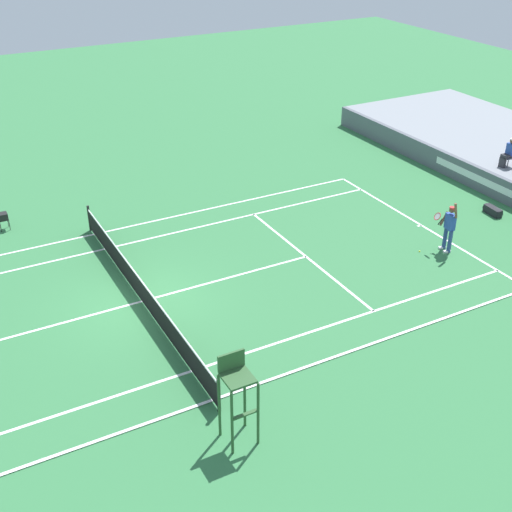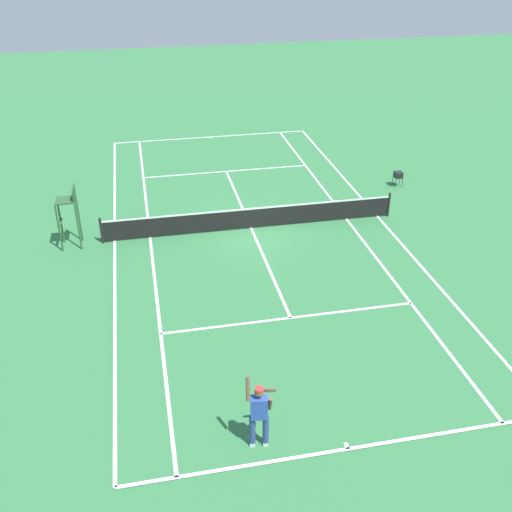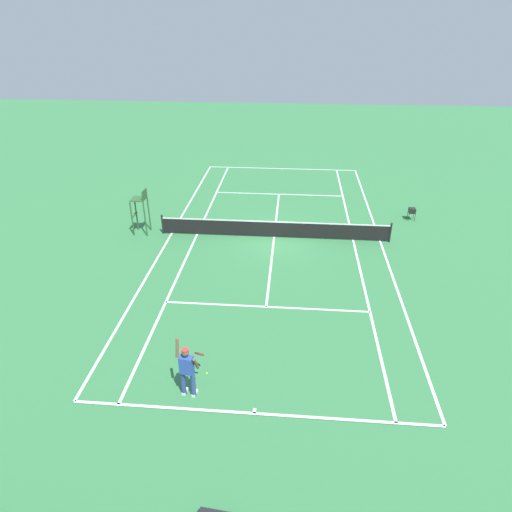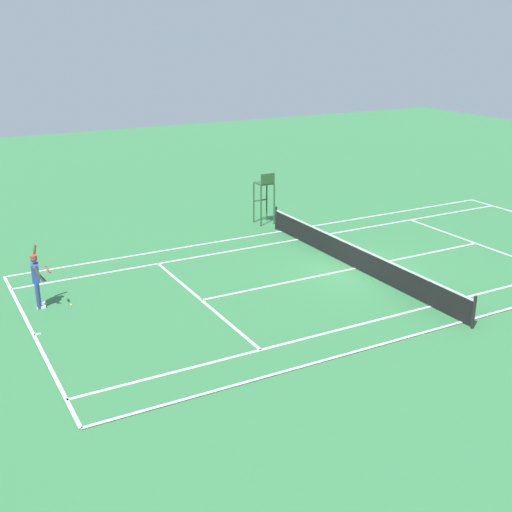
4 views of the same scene
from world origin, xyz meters
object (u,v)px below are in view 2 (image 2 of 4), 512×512
object	(u,v)px
tennis_player	(259,414)
ball_hopper	(398,175)
umpire_chair	(69,209)
tennis_ball	(265,414)

from	to	relation	value
tennis_player	ball_hopper	size ratio (longest dim) A/B	2.98
umpire_chair	ball_hopper	distance (m)	15.01
tennis_player	tennis_ball	xyz separation A→B (m)	(-0.36, -0.94, -0.96)
tennis_player	tennis_ball	world-z (taller)	tennis_player
tennis_ball	ball_hopper	size ratio (longest dim) A/B	0.10
tennis_player	umpire_chair	distance (m)	12.35
tennis_player	umpire_chair	world-z (taller)	umpire_chair
tennis_player	ball_hopper	world-z (taller)	tennis_player
ball_hopper	tennis_player	bearing A→B (deg)	55.76
tennis_player	umpire_chair	size ratio (longest dim) A/B	0.85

